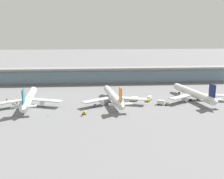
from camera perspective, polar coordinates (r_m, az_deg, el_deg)
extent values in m
plane|color=slate|center=(163.22, 0.62, -4.08)|extent=(1200.00, 1200.00, 0.00)
cylinder|color=white|center=(176.07, -18.20, -1.83)|extent=(10.07, 49.16, 5.16)
cone|color=white|center=(201.69, -17.25, 0.02)|extent=(5.50, 5.13, 5.05)
cone|color=white|center=(150.87, -19.48, -4.08)|extent=(5.19, 6.11, 4.64)
cube|color=black|center=(198.63, -17.36, 0.09)|extent=(4.06, 2.51, 0.62)
cube|color=#B7BABF|center=(173.92, -22.00, -2.60)|extent=(21.89, 16.55, 0.62)
cube|color=#B7BABF|center=(170.76, -14.68, -2.35)|extent=(22.82, 13.01, 0.62)
cylinder|color=silver|center=(173.35, -21.12, -3.19)|extent=(3.21, 4.00, 2.84)
cylinder|color=silver|center=(170.94, -15.55, -3.01)|extent=(3.21, 4.00, 2.84)
cube|color=#0F6B7A|center=(153.61, -19.39, -1.44)|extent=(1.25, 6.25, 8.00)
cube|color=#B7BABF|center=(154.20, -19.29, -3.61)|extent=(14.55, 5.33, 0.44)
cylinder|color=black|center=(175.02, -19.14, -3.43)|extent=(1.19, 1.35, 1.24)
cylinder|color=black|center=(174.22, -17.29, -3.37)|extent=(1.19, 1.35, 1.24)
cylinder|color=black|center=(195.91, -17.39, -1.63)|extent=(1.19, 1.35, 1.24)
cylinder|color=white|center=(171.88, 0.25, -1.52)|extent=(10.63, 49.16, 5.16)
cone|color=white|center=(197.25, -1.27, 0.32)|extent=(5.54, 5.18, 5.05)
cone|color=white|center=(147.01, 2.28, -3.78)|extent=(5.25, 6.16, 4.64)
cube|color=black|center=(194.22, -1.12, 0.40)|extent=(4.08, 2.56, 0.62)
cube|color=#B7BABF|center=(166.02, -3.21, -2.38)|extent=(21.80, 16.73, 0.62)
cube|color=#B7BABF|center=(170.39, 4.22, -2.00)|extent=(22.85, 12.79, 0.62)
cylinder|color=silver|center=(166.37, -2.26, -2.97)|extent=(3.25, 4.03, 2.84)
cylinder|color=silver|center=(169.69, 3.39, -2.67)|extent=(3.25, 4.03, 2.84)
cube|color=orange|center=(149.64, 1.91, -1.08)|extent=(1.32, 6.25, 8.00)
cube|color=#B7BABF|center=(150.29, 1.97, -3.31)|extent=(14.57, 5.49, 0.44)
cylinder|color=black|center=(169.93, -0.51, -3.18)|extent=(1.20, 1.36, 1.24)
cylinder|color=black|center=(171.03, 1.36, -3.08)|extent=(1.20, 1.36, 1.24)
cylinder|color=black|center=(191.56, -0.91, -1.36)|extent=(1.20, 1.36, 1.24)
cylinder|color=white|center=(190.09, 17.77, -0.76)|extent=(12.77, 49.10, 5.16)
cone|color=white|center=(212.54, 14.09, 0.84)|extent=(5.72, 5.38, 5.05)
cone|color=white|center=(168.89, 22.39, -2.57)|extent=(5.47, 6.33, 4.64)
cube|color=black|center=(209.81, 14.47, 0.92)|extent=(4.15, 2.71, 0.62)
cube|color=#B7BABF|center=(180.99, 15.48, -1.56)|extent=(21.46, 17.42, 0.62)
cube|color=#B7BABF|center=(192.68, 21.27, -1.12)|extent=(22.92, 11.93, 0.62)
cylinder|color=silver|center=(182.28, 16.26, -2.09)|extent=(3.40, 4.13, 2.84)
cylinder|color=silver|center=(191.17, 20.66, -1.73)|extent=(3.40, 4.13, 2.84)
cube|color=#141E51|center=(171.02, 21.69, -0.24)|extent=(1.59, 6.24, 8.00)
cube|color=#B7BABF|center=(171.62, 21.70, -2.19)|extent=(14.66, 6.10, 0.44)
cylinder|color=black|center=(187.42, 17.36, -2.26)|extent=(1.25, 1.40, 1.24)
cylinder|color=black|center=(190.38, 18.83, -2.14)|extent=(1.25, 1.40, 1.24)
cylinder|color=black|center=(207.47, 14.91, -0.70)|extent=(1.25, 1.40, 1.24)
cube|color=yellow|center=(151.54, -6.18, -5.18)|extent=(2.11, 4.91, 0.60)
cube|color=black|center=(148.91, -6.27, -5.07)|extent=(1.16, 4.00, 1.72)
cylinder|color=black|center=(149.97, -5.92, -5.49)|extent=(0.34, 0.92, 0.90)
cylinder|color=black|center=(150.12, -6.55, -5.48)|extent=(0.34, 0.92, 0.90)
cylinder|color=black|center=(153.15, -5.81, -5.10)|extent=(0.34, 0.92, 0.90)
cylinder|color=black|center=(153.30, -6.43, -5.09)|extent=(0.34, 0.92, 0.90)
cube|color=olive|center=(171.69, 12.31, -3.11)|extent=(2.60, 2.84, 1.50)
cube|color=black|center=(171.51, 12.58, -3.04)|extent=(0.98, 1.93, 0.70)
cube|color=silver|center=(172.07, 10.97, -2.79)|extent=(5.14, 4.02, 2.50)
cylinder|color=black|center=(173.00, 12.09, -3.24)|extent=(0.93, 0.63, 0.90)
cylinder|color=black|center=(170.98, 11.99, -3.42)|extent=(0.93, 0.63, 0.90)
cylinder|color=black|center=(173.67, 10.52, -3.11)|extent=(0.93, 0.63, 0.90)
cylinder|color=black|center=(171.66, 10.40, -3.29)|extent=(0.93, 0.63, 0.90)
cube|color=yellow|center=(189.92, -22.65, -2.39)|extent=(1.55, 2.83, 0.90)
cube|color=black|center=(190.00, -22.65, -2.13)|extent=(0.71, 0.71, 0.70)
cylinder|color=black|center=(188.91, -22.52, -2.60)|extent=(0.30, 0.90, 0.90)
cylinder|color=black|center=(189.33, -22.93, -2.60)|extent=(0.30, 0.90, 0.90)
cylinder|color=black|center=(190.73, -22.35, -2.44)|extent=(0.30, 0.90, 0.90)
cylinder|color=black|center=(191.14, -22.76, -2.45)|extent=(0.30, 0.90, 0.90)
cube|color=gray|center=(164.36, -3.79, -3.66)|extent=(3.16, 2.82, 0.90)
cube|color=black|center=(163.97, -3.88, -3.41)|extent=(0.97, 0.97, 0.70)
cylinder|color=black|center=(165.58, -3.66, -3.69)|extent=(0.90, 0.74, 0.90)
cylinder|color=black|center=(164.47, -3.37, -3.80)|extent=(0.90, 0.74, 0.90)
cylinder|color=black|center=(164.51, -4.21, -3.81)|extent=(0.90, 0.74, 0.90)
cylinder|color=black|center=(163.38, -3.92, -3.92)|extent=(0.90, 0.74, 0.90)
cube|color=yellow|center=(177.77, 8.06, -2.40)|extent=(2.89, 2.69, 1.50)
cube|color=black|center=(176.95, 7.99, -2.37)|extent=(1.87, 1.11, 0.70)
cube|color=silver|center=(181.42, 8.44, -1.89)|extent=(4.25, 5.14, 2.50)
cylinder|color=black|center=(178.43, 8.46, -2.61)|extent=(0.68, 0.92, 0.90)
cylinder|color=black|center=(178.99, 7.80, -2.54)|extent=(0.68, 0.92, 0.90)
cylinder|color=black|center=(182.90, 8.87, -2.24)|extent=(0.68, 0.92, 0.90)
cylinder|color=black|center=(183.45, 8.24, -2.18)|extent=(0.68, 0.92, 0.90)
cube|color=yellow|center=(177.74, 3.82, -2.30)|extent=(2.03, 2.47, 1.50)
cube|color=black|center=(177.47, 3.57, -2.22)|extent=(0.33, 2.07, 0.70)
cube|color=silver|center=(178.61, 5.10, -2.04)|extent=(4.81, 2.76, 2.50)
cylinder|color=black|center=(177.14, 4.15, -2.61)|extent=(0.92, 0.37, 0.90)
cylinder|color=black|center=(179.12, 3.98, -2.44)|extent=(0.92, 0.37, 0.90)
cylinder|color=black|center=(178.39, 5.65, -2.53)|extent=(0.92, 0.37, 0.90)
cylinder|color=black|center=(180.35, 5.46, -2.36)|extent=(0.92, 0.37, 0.90)
cube|color=#9E998E|center=(241.69, -1.19, 3.11)|extent=(239.88, 8.00, 14.00)
cube|color=slate|center=(237.57, -1.12, 2.78)|extent=(235.09, 0.50, 11.20)
cube|color=gray|center=(238.57, -1.17, 4.84)|extent=(244.68, 12.80, 1.20)
cone|color=orange|center=(151.06, -14.27, -5.73)|extent=(0.44, 0.44, 0.70)
cube|color=black|center=(151.17, -14.26, -5.85)|extent=(0.62, 0.62, 0.04)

